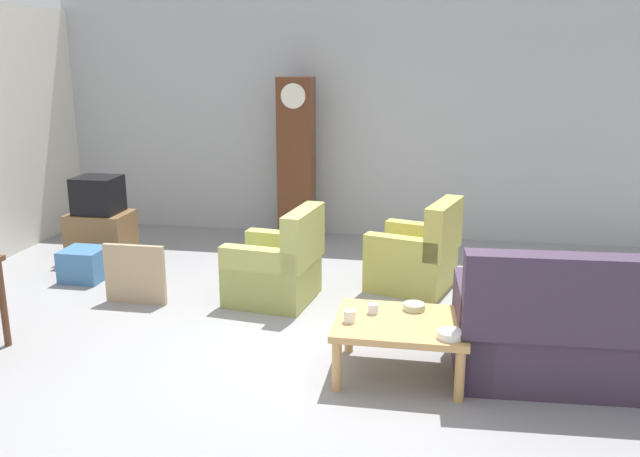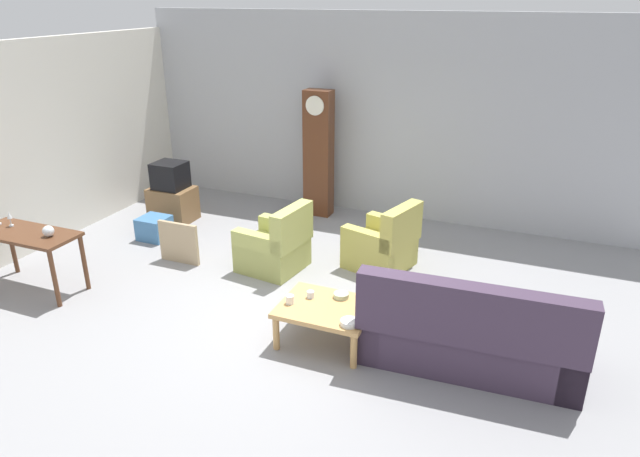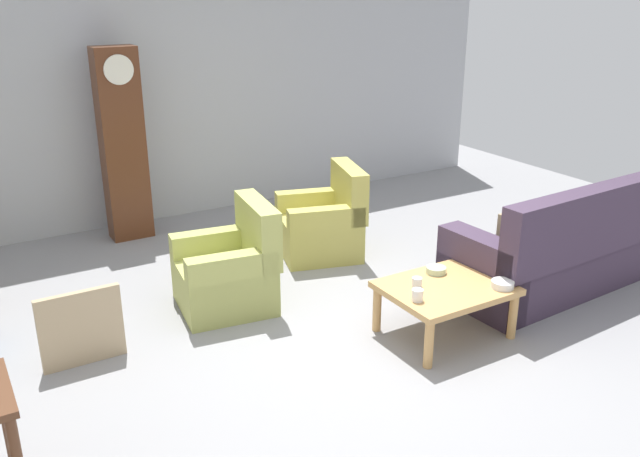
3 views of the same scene
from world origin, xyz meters
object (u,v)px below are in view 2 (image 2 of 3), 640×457
at_px(grandfather_clock, 319,154).
at_px(tv_stand_cabinet, 173,204).
at_px(cup_blue_rimmed, 311,294).
at_px(bowl_white_stacked, 349,323).
at_px(console_table_dark, 28,241).
at_px(bowl_shallow_green, 341,295).
at_px(tv_crt, 170,175).
at_px(cup_white_porcelain, 290,300).
at_px(coffee_table_wood, 326,311).
at_px(couch_floral, 469,335).
at_px(armchair_olive_far, 383,246).
at_px(framed_picture_leaning, 179,243).
at_px(glass_dome_cloche, 48,231).
at_px(wine_glass_mid, 10,217).
at_px(storage_box_blue, 154,228).
at_px(armchair_olive_near, 275,248).

distance_m(grandfather_clock, tv_stand_cabinet, 2.50).
xyz_separation_m(cup_blue_rimmed, bowl_white_stacked, (0.56, -0.35, -0.01)).
bearing_deg(console_table_dark, bowl_shallow_green, 7.53).
distance_m(tv_crt, cup_white_porcelain, 4.04).
bearing_deg(cup_blue_rimmed, cup_white_porcelain, -127.67).
bearing_deg(coffee_table_wood, couch_floral, 5.28).
height_order(armchair_olive_far, cup_blue_rimmed, armchair_olive_far).
distance_m(couch_floral, bowl_shallow_green, 1.37).
relative_size(framed_picture_leaning, glass_dome_cloche, 4.45).
bearing_deg(armchair_olive_far, tv_stand_cabinet, 174.13).
bearing_deg(wine_glass_mid, couch_floral, 3.59).
bearing_deg(tv_stand_cabinet, armchair_olive_far, -5.87).
relative_size(coffee_table_wood, grandfather_clock, 0.47).
relative_size(grandfather_clock, storage_box_blue, 4.88).
height_order(armchair_olive_near, tv_crt, tv_crt).
relative_size(coffee_table_wood, bowl_shallow_green, 5.81).
bearing_deg(cup_white_porcelain, coffee_table_wood, 14.96).
height_order(couch_floral, bowl_white_stacked, couch_floral).
height_order(armchair_olive_near, coffee_table_wood, armchair_olive_near).
xyz_separation_m(couch_floral, tv_stand_cabinet, (-5.05, 2.18, -0.08)).
xyz_separation_m(grandfather_clock, tv_stand_cabinet, (-2.08, -1.16, -0.76)).
distance_m(armchair_olive_near, glass_dome_cloche, 2.76).
height_order(coffee_table_wood, cup_blue_rimmed, cup_blue_rimmed).
distance_m(glass_dome_cloche, wine_glass_mid, 0.68).
distance_m(cup_white_porcelain, wine_glass_mid, 3.77).
relative_size(grandfather_clock, bowl_shallow_green, 12.42).
bearing_deg(storage_box_blue, bowl_shallow_green, -21.06).
bearing_deg(tv_stand_cabinet, tv_crt, 0.00).
distance_m(console_table_dark, tv_crt, 2.61).
bearing_deg(framed_picture_leaning, cup_white_porcelain, -27.01).
distance_m(couch_floral, console_table_dark, 5.27).
height_order(tv_crt, glass_dome_cloche, tv_crt).
height_order(console_table_dark, glass_dome_cloche, glass_dome_cloche).
bearing_deg(bowl_shallow_green, framed_picture_leaning, 163.22).
xyz_separation_m(armchair_olive_near, armchair_olive_far, (1.31, 0.60, 0.00)).
xyz_separation_m(glass_dome_cloche, wine_glass_mid, (-0.68, 0.06, 0.06)).
distance_m(armchair_olive_near, console_table_dark, 3.04).
bearing_deg(cup_blue_rimmed, armchair_olive_far, 81.91).
relative_size(console_table_dark, wine_glass_mid, 6.78).
distance_m(framed_picture_leaning, storage_box_blue, 1.01).
bearing_deg(coffee_table_wood, tv_stand_cabinet, 147.23).
xyz_separation_m(tv_stand_cabinet, cup_white_porcelain, (3.23, -2.41, 0.20)).
height_order(console_table_dark, grandfather_clock, grandfather_clock).
bearing_deg(glass_dome_cloche, bowl_white_stacked, 0.29).
distance_m(tv_stand_cabinet, storage_box_blue, 0.78).
xyz_separation_m(couch_floral, grandfather_clock, (-2.97, 3.34, 0.68)).
xyz_separation_m(storage_box_blue, wine_glass_mid, (-0.71, -1.78, 0.72)).
distance_m(coffee_table_wood, grandfather_clock, 3.85).
relative_size(grandfather_clock, wine_glass_mid, 10.69).
bearing_deg(coffee_table_wood, grandfather_clock, 113.62).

